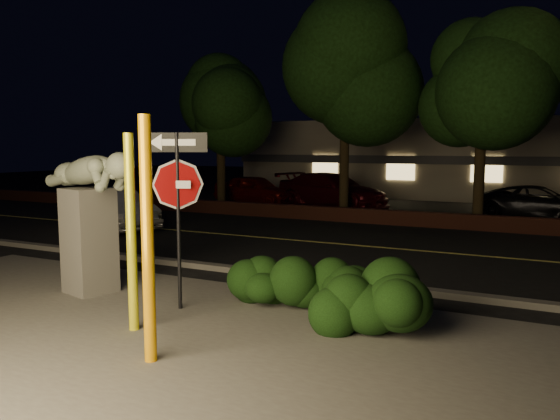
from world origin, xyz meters
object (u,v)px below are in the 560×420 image
object	(u,v)px
signpost	(178,185)
sculpture	(89,207)
yellow_pole_left	(131,234)
yellow_pole_right	(148,241)
parked_car_red	(255,189)
parked_car_darkred	(332,191)
parked_car_dark	(539,203)
silver_sedan	(112,209)

from	to	relation	value
signpost	sculpture	world-z (taller)	signpost
yellow_pole_left	yellow_pole_right	world-z (taller)	yellow_pole_right
parked_car_red	yellow_pole_left	bearing A→B (deg)	-151.43
yellow_pole_left	parked_car_darkred	bearing A→B (deg)	101.24
signpost	parked_car_dark	world-z (taller)	signpost
yellow_pole_right	signpost	distance (m)	2.25
silver_sedan	signpost	bearing A→B (deg)	-107.95
parked_car_red	parked_car_darkred	size ratio (longest dim) A/B	0.76
parked_car_red	yellow_pole_right	bearing A→B (deg)	-149.67
yellow_pole_right	parked_car_dark	xyz separation A→B (m)	(3.94, 16.76, -0.90)
sculpture	yellow_pole_left	bearing A→B (deg)	-17.04
silver_sedan	yellow_pole_right	bearing A→B (deg)	-112.12
parked_car_red	parked_car_dark	world-z (taller)	parked_car_red
sculpture	parked_car_dark	size ratio (longest dim) A/B	0.58
signpost	parked_car_red	bearing A→B (deg)	91.50
yellow_pole_left	yellow_pole_right	size ratio (longest dim) A/B	0.94
yellow_pole_right	parked_car_dark	size ratio (longest dim) A/B	0.69
yellow_pole_left	silver_sedan	world-z (taller)	yellow_pole_left
parked_car_darkred	parked_car_dark	bearing A→B (deg)	-75.23
parked_car_dark	sculpture	bearing A→B (deg)	156.83
yellow_pole_right	signpost	xyz separation A→B (m)	(-1.01, 1.94, 0.53)
signpost	silver_sedan	world-z (taller)	signpost
yellow_pole_right	signpost	size ratio (longest dim) A/B	1.06
sculpture	parked_car_darkred	size ratio (longest dim) A/B	0.49
signpost	parked_car_darkred	bearing A→B (deg)	78.46
parked_car_dark	parked_car_darkred	bearing A→B (deg)	90.89
signpost	silver_sedan	bearing A→B (deg)	116.42
silver_sedan	parked_car_red	bearing A→B (deg)	20.61
signpost	silver_sedan	size ratio (longest dim) A/B	0.71
yellow_pole_left	parked_car_darkred	xyz separation A→B (m)	(-3.21, 16.15, -0.67)
signpost	parked_car_red	world-z (taller)	signpost
yellow_pole_right	parked_car_darkred	world-z (taller)	yellow_pole_right
yellow_pole_left	parked_car_red	bearing A→B (deg)	113.52
parked_car_red	sculpture	bearing A→B (deg)	-156.57
silver_sedan	parked_car_red	distance (m)	8.89
silver_sedan	parked_car_darkred	distance (m)	9.81
signpost	parked_car_darkred	size ratio (longest dim) A/B	0.55
signpost	parked_car_dark	bearing A→B (deg)	48.06
parked_car_darkred	yellow_pole_right	bearing A→B (deg)	-150.05
yellow_pole_right	parked_car_red	world-z (taller)	yellow_pole_right
sculpture	parked_car_dark	bearing A→B (deg)	78.44
parked_car_dark	silver_sedan	bearing A→B (deg)	127.97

